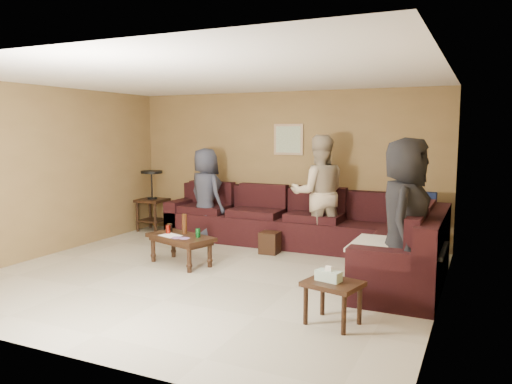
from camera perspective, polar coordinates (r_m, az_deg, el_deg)
room at (r=6.24m, az=-5.39°, el=5.30°), size 5.60×5.50×2.50m
sectional_sofa at (r=7.45m, az=6.12°, el=-4.81°), size 4.65×2.90×0.97m
coffee_table at (r=7.01m, az=-8.61°, el=-5.38°), size 1.08×0.77×0.69m
end_table_left at (r=9.41m, az=-11.78°, el=-0.83°), size 0.50×0.50×1.12m
side_table_right at (r=4.89m, az=8.69°, el=-10.64°), size 0.59×0.52×0.57m
waste_bin at (r=7.59m, az=1.58°, el=-5.80°), size 0.29×0.29×0.33m
wall_art at (r=8.44m, az=3.73°, el=6.01°), size 0.52×0.04×0.52m
person_left at (r=8.46m, az=-5.76°, el=-0.26°), size 0.90×0.77×1.56m
person_middle at (r=7.69m, az=7.18°, el=-0.15°), size 1.08×1.00×1.79m
person_right at (r=5.68m, az=16.64°, el=-2.99°), size 0.58×0.87×1.78m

